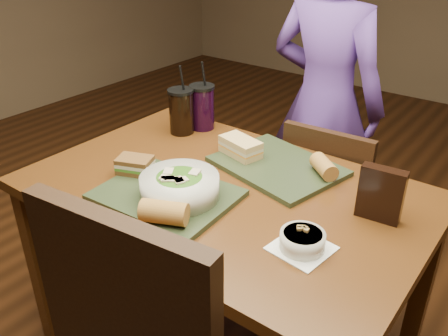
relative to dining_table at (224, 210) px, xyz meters
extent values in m
cube|color=#4C290F|center=(-0.60, -0.38, -0.30)|extent=(0.06, 0.06, 0.71)
cube|color=#4C290F|center=(-0.60, 0.38, -0.30)|extent=(0.06, 0.06, 0.71)
cube|color=#4C290F|center=(0.60, 0.38, -0.30)|extent=(0.06, 0.06, 0.71)
cube|color=#4C290F|center=(0.00, 0.00, 0.07)|extent=(1.30, 0.85, 0.04)
cube|color=black|center=(0.22, -0.62, 0.12)|extent=(0.46, 0.09, 0.54)
cube|color=black|center=(0.15, 0.61, -0.27)|extent=(0.38, 0.38, 0.03)
cube|color=black|center=(0.15, 0.45, -0.04)|extent=(0.36, 0.06, 0.43)
cube|color=black|center=(0.00, 0.46, -0.47)|extent=(0.03, 0.03, 0.37)
cube|color=black|center=(0.31, 0.46, -0.47)|extent=(0.03, 0.03, 0.37)
cube|color=black|center=(0.00, 0.77, -0.47)|extent=(0.03, 0.03, 0.37)
cube|color=black|center=(0.31, 0.77, -0.47)|extent=(0.03, 0.03, 0.37)
imported|color=#57338E|center=(-0.06, 0.85, 0.12)|extent=(0.58, 0.39, 1.55)
cube|color=#28321D|center=(-0.10, -0.16, 0.10)|extent=(0.44, 0.34, 0.02)
cube|color=#28321D|center=(0.07, 0.22, 0.10)|extent=(0.48, 0.40, 0.02)
cylinder|color=silver|center=(-0.05, -0.16, 0.14)|extent=(0.24, 0.24, 0.07)
ellipsoid|color=#427219|center=(-0.05, -0.16, 0.16)|extent=(0.20, 0.20, 0.06)
cube|color=beige|center=(-0.07, -0.19, 0.18)|extent=(0.05, 0.04, 0.01)
cube|color=beige|center=(-0.03, -0.18, 0.18)|extent=(0.05, 0.04, 0.01)
cube|color=beige|center=(-0.06, -0.19, 0.18)|extent=(0.05, 0.05, 0.01)
cube|color=beige|center=(-0.03, -0.18, 0.18)|extent=(0.04, 0.05, 0.01)
cube|color=beige|center=(-0.05, -0.19, 0.18)|extent=(0.05, 0.05, 0.01)
cube|color=beige|center=(-0.09, -0.16, 0.18)|extent=(0.05, 0.05, 0.01)
cube|color=beige|center=(-0.03, -0.12, 0.18)|extent=(0.04, 0.05, 0.01)
cube|color=white|center=(0.37, -0.14, 0.09)|extent=(0.16, 0.16, 0.00)
cylinder|color=silver|center=(0.37, -0.14, 0.12)|extent=(0.12, 0.12, 0.05)
cylinder|color=black|center=(0.37, -0.14, 0.14)|extent=(0.10, 0.10, 0.01)
cube|color=#B28947|center=(0.36, -0.12, 0.15)|extent=(0.01, 0.01, 0.01)
cube|color=#B28947|center=(0.35, -0.13, 0.15)|extent=(0.02, 0.02, 0.01)
cube|color=#B28947|center=(0.36, -0.12, 0.15)|extent=(0.02, 0.02, 0.01)
cube|color=#B28947|center=(0.35, -0.13, 0.15)|extent=(0.02, 0.02, 0.01)
cube|color=#B28947|center=(0.37, -0.13, 0.15)|extent=(0.01, 0.01, 0.01)
cube|color=#593819|center=(-0.28, -0.13, 0.12)|extent=(0.14, 0.12, 0.02)
cube|color=#3F721E|center=(-0.28, -0.13, 0.13)|extent=(0.14, 0.12, 0.01)
cube|color=beige|center=(-0.28, -0.13, 0.14)|extent=(0.14, 0.12, 0.01)
cube|color=#593819|center=(-0.28, -0.13, 0.16)|extent=(0.14, 0.12, 0.02)
cube|color=tan|center=(-0.08, 0.20, 0.12)|extent=(0.17, 0.12, 0.02)
cube|color=orange|center=(-0.08, 0.20, 0.13)|extent=(0.17, 0.12, 0.01)
cube|color=beige|center=(-0.08, 0.20, 0.14)|extent=(0.17, 0.12, 0.01)
cube|color=tan|center=(-0.08, 0.20, 0.16)|extent=(0.17, 0.12, 0.02)
cylinder|color=#AD7533|center=(0.01, -0.29, 0.14)|extent=(0.15, 0.12, 0.07)
cylinder|color=#AD7533|center=(0.23, 0.25, 0.14)|extent=(0.12, 0.12, 0.06)
cylinder|color=black|center=(-0.41, 0.25, 0.18)|extent=(0.10, 0.10, 0.17)
cylinder|color=black|center=(-0.41, 0.25, 0.27)|extent=(0.10, 0.10, 0.01)
cylinder|color=black|center=(-0.40, 0.25, 0.32)|extent=(0.01, 0.03, 0.11)
cylinder|color=black|center=(-0.37, 0.34, 0.18)|extent=(0.10, 0.10, 0.17)
cylinder|color=black|center=(-0.37, 0.34, 0.27)|extent=(0.11, 0.11, 0.01)
cylinder|color=black|center=(-0.36, 0.34, 0.32)|extent=(0.01, 0.03, 0.11)
cube|color=black|center=(0.47, 0.13, 0.17)|extent=(0.13, 0.05, 0.17)
camera|label=1|loc=(0.82, -1.08, 0.88)|focal=38.00mm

